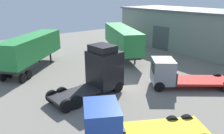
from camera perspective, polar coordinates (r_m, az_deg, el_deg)
The scene contains 8 objects.
ground_plane at distance 20.85m, azimuth 1.95°, elevation -4.95°, with size 60.00×60.00×0.00m, color slate.
warehouse_building at distance 34.31m, azimuth 27.05°, elevation 7.76°, with size 33.95×9.41×6.08m.
tractor_unit_black at distance 18.96m, azimuth -3.08°, elevation -0.96°, with size 3.09×6.55×4.22m.
container_trailer_green at distance 26.31m, azimuth -20.22°, elevation 4.64°, with size 8.35×8.85×3.87m.
container_trailer_orange at distance 30.02m, azimuth 2.57°, elevation 7.53°, with size 11.41×7.05×4.01m.
flatbed_truck_grey at distance 21.02m, azimuth 16.34°, elevation -1.79°, with size 6.88×7.88×2.68m.
flatbed_truck_blue at distance 12.67m, azimuth 1.93°, elevation -15.20°, with size 5.49×7.46×2.67m.
traffic_cone at distance 23.73m, azimuth 2.05°, elevation -1.29°, with size 0.40×0.40×0.55m.
Camera 1 is at (14.84, -12.03, 8.34)m, focal length 35.00 mm.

